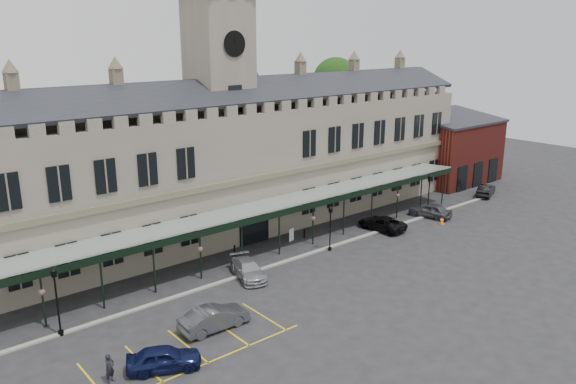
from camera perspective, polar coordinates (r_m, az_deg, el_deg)
ground at (r=45.11m, az=4.94°, el=-8.96°), size 140.00×140.00×0.00m
station_building at (r=54.85m, az=-6.64°, el=2.62°), size 60.00×10.36×17.30m
clock_tower at (r=53.83m, az=-6.92°, el=9.54°), size 5.60×5.60×24.80m
canopy at (r=49.38m, az=-1.09°, el=-3.67°), size 50.00×4.10×4.30m
brick_annex at (r=77.13m, az=16.37°, el=4.12°), size 12.40×8.36×9.23m
kerb at (r=48.80m, az=0.38°, el=-6.85°), size 60.00×0.40×0.12m
parking_markings at (r=36.50m, az=-9.76°, el=-15.49°), size 16.00×6.00×0.01m
tree_behind_mid at (r=65.73m, az=-5.33°, el=10.42°), size 6.00×6.00×16.00m
tree_behind_right at (r=75.91m, az=4.85°, el=11.12°), size 6.00×6.00×16.00m
lamp_post_left at (r=39.04m, az=-22.48°, el=-9.61°), size 0.46×0.46×4.83m
lamp_post_mid at (r=50.20m, az=4.32°, el=-3.26°), size 0.40×0.40×4.23m
lamp_post_right at (r=60.96m, az=14.12°, el=0.05°), size 0.45×0.45×4.80m
traffic_cone at (r=59.74m, az=15.36°, el=-2.84°), size 0.47×0.47×0.75m
sign_board at (r=52.98m, az=0.35°, el=-4.38°), size 0.69×0.23×1.20m
bollard_left at (r=49.95m, az=-5.45°, el=-5.89°), size 0.16×0.16×0.92m
bollard_right at (r=53.80m, az=1.67°, el=-4.24°), size 0.16×0.16×0.88m
car_left_a at (r=34.56m, az=-12.50°, el=-16.17°), size 4.61×3.42×1.46m
car_left_b at (r=38.15m, az=-7.48°, el=-12.57°), size 4.82×1.81×1.57m
car_taxi at (r=45.35m, az=-4.07°, el=-7.84°), size 3.23×5.12×1.38m
car_van at (r=56.67m, az=9.50°, el=-3.14°), size 2.72×5.16×1.38m
car_right_a at (r=61.63m, az=14.23°, el=-1.79°), size 2.89×4.83×1.54m
car_right_b at (r=71.74m, az=19.47°, el=0.19°), size 4.60×2.98×1.43m
person_a at (r=34.18m, az=-17.67°, el=-16.70°), size 0.74×0.62×1.74m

